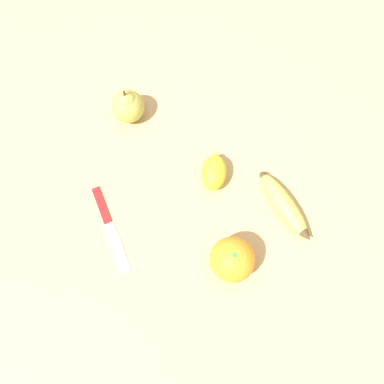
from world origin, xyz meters
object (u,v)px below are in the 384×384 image
Objects in this scene: pear at (128,105)px; paring_knife at (109,225)px; banana at (285,206)px; orange at (232,259)px; lemon at (214,172)px.

pear reaches higher than paring_knife.
banana is 0.88× the size of paring_knife.
orange is 0.45× the size of paring_knife.
lemon is at bearing -177.16° from paring_knife.
paring_knife is at bearing 107.25° from lemon.
orange is (-0.10, 0.13, 0.02)m from banana.
orange is 0.94× the size of pear.
orange is 0.27m from paring_knife.
pear is 0.48× the size of paring_knife.
pear reaches higher than orange.
banana is 1.96× the size of orange.
lemon is 0.25m from paring_knife.
orange reaches higher than paring_knife.
banana is at bearing -54.14° from orange.
paring_knife is at bearing -114.06° from banana.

